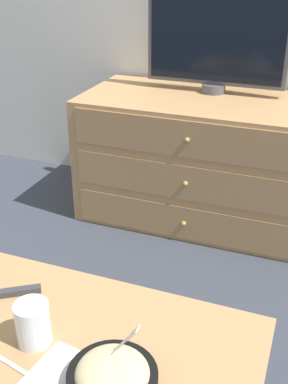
{
  "coord_description": "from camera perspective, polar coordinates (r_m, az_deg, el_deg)",
  "views": [
    {
      "loc": [
        0.44,
        -2.54,
        1.29
      ],
      "look_at": [
        0.02,
        -1.43,
        0.69
      ],
      "focal_mm": 45.0,
      "sensor_mm": 36.0,
      "label": 1
    }
  ],
  "objects": [
    {
      "name": "knife",
      "position": [
        1.18,
        -14.33,
        -19.87
      ],
      "size": [
        0.19,
        0.05,
        0.01
      ],
      "color": "white",
      "rests_on": "coffee_table"
    },
    {
      "name": "ground_plane",
      "position": [
        2.88,
        9.76,
        0.06
      ],
      "size": [
        12.0,
        12.0,
        0.0
      ],
      "primitive_type": "plane",
      "color": "#383D47"
    },
    {
      "name": "dresser",
      "position": [
        2.48,
        6.86,
        3.8
      ],
      "size": [
        1.2,
        0.6,
        0.64
      ],
      "color": "tan",
      "rests_on": "ground_plane"
    },
    {
      "name": "tv",
      "position": [
        2.43,
        8.66,
        17.65
      ],
      "size": [
        0.69,
        0.12,
        0.51
      ],
      "color": "#515156",
      "rests_on": "dresser"
    },
    {
      "name": "napkin",
      "position": [
        1.14,
        -9.22,
        -21.39
      ],
      "size": [
        0.2,
        0.2,
        0.0
      ],
      "color": "white",
      "rests_on": "coffee_table"
    },
    {
      "name": "takeout_bowl",
      "position": [
        1.1,
        -3.76,
        -20.99
      ],
      "size": [
        0.2,
        0.2,
        0.16
      ],
      "color": "black",
      "rests_on": "coffee_table"
    },
    {
      "name": "remote_control",
      "position": [
        1.38,
        -15.4,
        -11.39
      ],
      "size": [
        0.14,
        0.11,
        0.02
      ],
      "color": "#38383D",
      "rests_on": "coffee_table"
    },
    {
      "name": "drink_cup",
      "position": [
        1.21,
        -12.99,
        -15.17
      ],
      "size": [
        0.08,
        0.08,
        0.11
      ],
      "color": "white",
      "rests_on": "coffee_table"
    },
    {
      "name": "coffee_table",
      "position": [
        1.29,
        -10.38,
        -18.59
      ],
      "size": [
        1.0,
        0.52,
        0.44
      ],
      "color": "tan",
      "rests_on": "ground_plane"
    }
  ]
}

